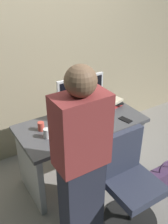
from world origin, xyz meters
name	(u,v)px	position (x,y,z in m)	size (l,w,h in m)	color
ground_plane	(82,174)	(0.00, 0.00, 0.00)	(9.00, 9.00, 0.00)	gray
wall_back	(44,34)	(0.00, 0.82, 1.50)	(6.40, 0.10, 3.00)	tan
desk	(82,140)	(0.00, 0.00, 0.50)	(1.35, 0.66, 0.73)	#4C4C51
office_chair	(130,185)	(0.06, -0.75, 0.43)	(0.52, 0.52, 0.94)	black
person_at_desk	(81,164)	(-0.41, -0.67, 0.84)	(0.40, 0.24, 1.64)	#262838
monitor	(81,94)	(0.07, 0.13, 0.99)	(0.54, 0.14, 0.46)	silver
keyboard	(82,127)	(-0.05, -0.10, 0.74)	(0.43, 0.13, 0.02)	white
mouse	(106,119)	(0.24, -0.10, 0.75)	(0.06, 0.10, 0.03)	white
cup_near_keyboard	(47,133)	(-0.43, -0.06, 0.78)	(0.07, 0.07, 0.10)	silver
cup_by_monitor	(41,126)	(-0.42, 0.09, 0.78)	(0.07, 0.07, 0.09)	#D84C3F
book_stack	(114,102)	(0.52, 0.11, 0.78)	(0.21, 0.19, 0.09)	red
cell_phone	(125,120)	(0.43, -0.21, 0.73)	(0.07, 0.14, 0.01)	black
handbag	(163,178)	(0.65, -0.66, 0.14)	(0.34, 0.14, 0.38)	#4C3356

